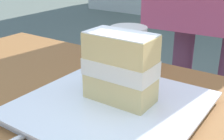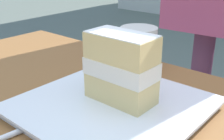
# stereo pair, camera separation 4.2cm
# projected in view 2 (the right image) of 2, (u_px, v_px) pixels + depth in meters

# --- Properties ---
(dessert_plate) EXTENTS (0.26, 0.26, 0.02)m
(dessert_plate) POSITION_uv_depth(u_px,v_px,m) (112.00, 107.00, 0.44)
(dessert_plate) COLOR white
(dessert_plate) RESTS_ON patio_table
(cake_slice) EXTENTS (0.10, 0.06, 0.10)m
(cake_slice) POSITION_uv_depth(u_px,v_px,m) (121.00, 68.00, 0.43)
(cake_slice) COLOR #E0C17A
(cake_slice) RESTS_ON dessert_plate
(coffee_cup) EXTENTS (0.08, 0.08, 0.09)m
(coffee_cup) POSITION_uv_depth(u_px,v_px,m) (138.00, 47.00, 0.60)
(coffee_cup) COLOR silver
(coffee_cup) RESTS_ON patio_table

